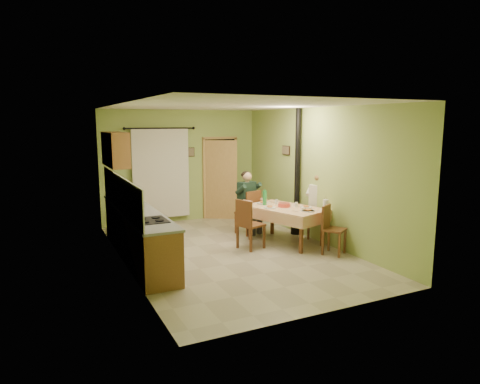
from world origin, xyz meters
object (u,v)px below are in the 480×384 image
chair_far (248,221)px  chair_left (250,234)px  stove_flue (297,189)px  chair_right (319,225)px  man_far (248,195)px  man_right (320,199)px  dining_table (286,225)px  chair_near (333,239)px

chair_far → chair_left: 1.15m
stove_flue → chair_left: bearing=-159.0°
chair_right → man_far: size_ratio=0.69×
chair_right → chair_left: 1.68m
chair_right → man_right: man_right is taller
dining_table → stove_flue: stove_flue is taller
dining_table → man_far: 1.20m
chair_left → man_right: bearing=72.4°
chair_far → man_right: bearing=-57.5°
chair_far → man_right: size_ratio=0.72×
dining_table → chair_near: bearing=-87.4°
chair_left → stove_flue: (1.45, 0.56, 0.73)m
chair_right → man_right: size_ratio=0.69×
man_right → man_far: bearing=13.1°
chair_right → chair_far: bearing=13.9°
chair_far → stove_flue: size_ratio=0.36×
dining_table → chair_far: size_ratio=1.86×
chair_far → man_far: man_far is taller
chair_near → stove_flue: (0.19, 1.57, 0.74)m
dining_table → chair_left: chair_left is taller
chair_far → man_far: bearing=90.0°
chair_far → stove_flue: bearing=-43.3°
chair_left → man_right: size_ratio=0.72×
chair_right → stove_flue: size_ratio=0.34×
dining_table → stove_flue: size_ratio=0.66×
dining_table → chair_right: (0.84, -0.02, -0.09)m
man_far → man_right: 1.59m
man_far → chair_near: bearing=-85.9°
man_right → stove_flue: size_ratio=0.50×
chair_near → chair_right: chair_right is taller
chair_right → man_far: (-1.21, 1.04, 0.59)m
chair_far → chair_near: bearing=-85.8°
chair_right → man_right: bearing=90.0°
chair_left → stove_flue: size_ratio=0.36×
chair_far → chair_right: (1.21, -1.03, -0.00)m
dining_table → man_far: size_ratio=1.33×
chair_far → man_far: size_ratio=0.72×
man_right → dining_table: bearing=52.6°
chair_right → chair_near: bearing=122.0°
man_far → stove_flue: size_ratio=0.50×
chair_near → chair_left: bearing=-71.5°
chair_far → man_right: man_right is taller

